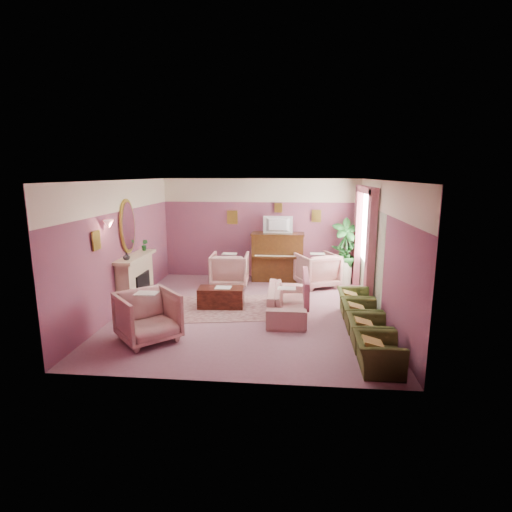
# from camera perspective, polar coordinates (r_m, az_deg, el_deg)

# --- Properties ---
(floor) EXTENTS (5.50, 6.00, 0.01)m
(floor) POSITION_cam_1_polar(r_m,az_deg,el_deg) (8.74, -0.99, -7.92)
(floor) COLOR #936370
(floor) RESTS_ON ground
(ceiling) EXTENTS (5.50, 6.00, 0.01)m
(ceiling) POSITION_cam_1_polar(r_m,az_deg,el_deg) (8.23, -1.06, 10.77)
(ceiling) COLOR silver
(ceiling) RESTS_ON wall_back
(wall_back) EXTENTS (5.50, 0.02, 2.80)m
(wall_back) POSITION_cam_1_polar(r_m,az_deg,el_deg) (11.32, 0.67, 3.92)
(wall_back) COLOR #6C3E5F
(wall_back) RESTS_ON floor
(wall_front) EXTENTS (5.50, 0.02, 2.80)m
(wall_front) POSITION_cam_1_polar(r_m,az_deg,el_deg) (5.48, -4.51, -4.60)
(wall_front) COLOR #6C3E5F
(wall_front) RESTS_ON floor
(wall_left) EXTENTS (0.02, 6.00, 2.80)m
(wall_left) POSITION_cam_1_polar(r_m,az_deg,el_deg) (9.09, -18.51, 1.38)
(wall_left) COLOR #6C3E5F
(wall_left) RESTS_ON floor
(wall_right) EXTENTS (0.02, 6.00, 2.80)m
(wall_right) POSITION_cam_1_polar(r_m,az_deg,el_deg) (8.52, 17.69, 0.77)
(wall_right) COLOR #6C3E5F
(wall_right) RESTS_ON floor
(picture_rail_band) EXTENTS (5.50, 0.01, 0.65)m
(picture_rail_band) POSITION_cam_1_polar(r_m,az_deg,el_deg) (11.22, 0.68, 9.36)
(picture_rail_band) COLOR #F9EBC5
(picture_rail_band) RESTS_ON wall_back
(stripe_panel) EXTENTS (0.01, 3.00, 2.15)m
(stripe_panel) POSITION_cam_1_polar(r_m,az_deg,el_deg) (9.83, 15.92, 0.35)
(stripe_panel) COLOR #B7C8A2
(stripe_panel) RESTS_ON wall_right
(fireplace_surround) EXTENTS (0.30, 1.40, 1.10)m
(fireplace_surround) POSITION_cam_1_polar(r_m,az_deg,el_deg) (9.39, -16.80, -3.51)
(fireplace_surround) COLOR #C9B48C
(fireplace_surround) RESTS_ON floor
(fireplace_inset) EXTENTS (0.18, 0.72, 0.68)m
(fireplace_inset) POSITION_cam_1_polar(r_m,az_deg,el_deg) (9.39, -16.18, -4.42)
(fireplace_inset) COLOR black
(fireplace_inset) RESTS_ON floor
(fire_ember) EXTENTS (0.06, 0.54, 0.10)m
(fire_ember) POSITION_cam_1_polar(r_m,az_deg,el_deg) (9.43, -15.89, -5.48)
(fire_ember) COLOR orange
(fire_ember) RESTS_ON floor
(mantel_shelf) EXTENTS (0.40, 1.55, 0.07)m
(mantel_shelf) POSITION_cam_1_polar(r_m,az_deg,el_deg) (9.25, -16.83, -0.11)
(mantel_shelf) COLOR #C9B48C
(mantel_shelf) RESTS_ON fireplace_surround
(hearth) EXTENTS (0.55, 1.50, 0.02)m
(hearth) POSITION_cam_1_polar(r_m,az_deg,el_deg) (9.47, -15.48, -6.71)
(hearth) COLOR #C9B48C
(hearth) RESTS_ON floor
(mirror_frame) EXTENTS (0.04, 0.72, 1.20)m
(mirror_frame) POSITION_cam_1_polar(r_m,az_deg,el_deg) (9.20, -17.89, 4.06)
(mirror_frame) COLOR #AF9B34
(mirror_frame) RESTS_ON wall_left
(mirror_glass) EXTENTS (0.01, 0.60, 1.06)m
(mirror_glass) POSITION_cam_1_polar(r_m,az_deg,el_deg) (9.19, -17.75, 4.06)
(mirror_glass) COLOR white
(mirror_glass) RESTS_ON wall_left
(sconce_shade) EXTENTS (0.20, 0.20, 0.16)m
(sconce_shade) POSITION_cam_1_polar(r_m,az_deg,el_deg) (8.19, -20.32, 4.29)
(sconce_shade) COLOR #E5877F
(sconce_shade) RESTS_ON wall_left
(piano) EXTENTS (1.40, 0.60, 1.30)m
(piano) POSITION_cam_1_polar(r_m,az_deg,el_deg) (11.10, 3.10, -0.18)
(piano) COLOR #3C210D
(piano) RESTS_ON floor
(piano_keyshelf) EXTENTS (1.30, 0.12, 0.06)m
(piano_keyshelf) POSITION_cam_1_polar(r_m,az_deg,el_deg) (10.75, 3.02, -0.20)
(piano_keyshelf) COLOR #3C210D
(piano_keyshelf) RESTS_ON piano
(piano_keys) EXTENTS (1.20, 0.08, 0.02)m
(piano_keys) POSITION_cam_1_polar(r_m,az_deg,el_deg) (10.74, 3.03, 0.01)
(piano_keys) COLOR #EFE6C4
(piano_keys) RESTS_ON piano
(piano_top) EXTENTS (1.45, 0.65, 0.04)m
(piano_top) POSITION_cam_1_polar(r_m,az_deg,el_deg) (10.99, 3.13, 3.19)
(piano_top) COLOR #3C210D
(piano_top) RESTS_ON piano
(television) EXTENTS (0.80, 0.12, 0.48)m
(television) POSITION_cam_1_polar(r_m,az_deg,el_deg) (10.90, 3.14, 4.66)
(television) COLOR black
(television) RESTS_ON piano
(print_back_left) EXTENTS (0.30, 0.03, 0.38)m
(print_back_left) POSITION_cam_1_polar(r_m,az_deg,el_deg) (11.34, -3.40, 5.54)
(print_back_left) COLOR #AF9B34
(print_back_left) RESTS_ON wall_back
(print_back_right) EXTENTS (0.26, 0.03, 0.34)m
(print_back_right) POSITION_cam_1_polar(r_m,az_deg,el_deg) (11.22, 8.61, 5.67)
(print_back_right) COLOR #AF9B34
(print_back_right) RESTS_ON wall_back
(print_back_mid) EXTENTS (0.22, 0.03, 0.26)m
(print_back_mid) POSITION_cam_1_polar(r_m,az_deg,el_deg) (11.19, 3.23, 6.90)
(print_back_mid) COLOR #AF9B34
(print_back_mid) RESTS_ON wall_back
(print_left_wall) EXTENTS (0.03, 0.28, 0.36)m
(print_left_wall) POSITION_cam_1_polar(r_m,az_deg,el_deg) (7.96, -21.84, 2.08)
(print_left_wall) COLOR #AF9B34
(print_left_wall) RESTS_ON wall_left
(window_blind) EXTENTS (0.03, 1.40, 1.80)m
(window_blind) POSITION_cam_1_polar(r_m,az_deg,el_deg) (9.97, 15.67, 4.16)
(window_blind) COLOR silver
(window_blind) RESTS_ON wall_right
(curtain_left) EXTENTS (0.16, 0.34, 2.60)m
(curtain_left) POSITION_cam_1_polar(r_m,az_deg,el_deg) (9.12, 16.03, 0.92)
(curtain_left) COLOR #AC5766
(curtain_left) RESTS_ON floor
(curtain_right) EXTENTS (0.16, 0.34, 2.60)m
(curtain_right) POSITION_cam_1_polar(r_m,az_deg,el_deg) (10.91, 14.30, 2.73)
(curtain_right) COLOR #AC5766
(curtain_right) RESTS_ON floor
(pelmet) EXTENTS (0.16, 2.20, 0.16)m
(pelmet) POSITION_cam_1_polar(r_m,az_deg,el_deg) (9.88, 15.48, 9.12)
(pelmet) COLOR #AC5766
(pelmet) RESTS_ON wall_right
(mantel_plant) EXTENTS (0.16, 0.16, 0.28)m
(mantel_plant) POSITION_cam_1_polar(r_m,az_deg,el_deg) (9.72, -15.63, 1.53)
(mantel_plant) COLOR #1B541E
(mantel_plant) RESTS_ON mantel_shelf
(mantel_vase) EXTENTS (0.16, 0.16, 0.16)m
(mantel_vase) POSITION_cam_1_polar(r_m,az_deg,el_deg) (8.78, -18.03, -0.07)
(mantel_vase) COLOR #F9EBC5
(mantel_vase) RESTS_ON mantel_shelf
(area_rug) EXTENTS (2.75, 2.17, 0.01)m
(area_rug) POSITION_cam_1_polar(r_m,az_deg,el_deg) (8.98, -4.34, -7.36)
(area_rug) COLOR #956763
(area_rug) RESTS_ON floor
(coffee_table) EXTENTS (1.03, 0.55, 0.45)m
(coffee_table) POSITION_cam_1_polar(r_m,az_deg,el_deg) (8.98, -5.01, -5.90)
(coffee_table) COLOR #38130B
(coffee_table) RESTS_ON floor
(table_paper) EXTENTS (0.35, 0.28, 0.01)m
(table_paper) POSITION_cam_1_polar(r_m,az_deg,el_deg) (8.90, -4.72, -4.50)
(table_paper) COLOR silver
(table_paper) RESTS_ON coffee_table
(sofa) EXTENTS (0.66, 1.99, 0.81)m
(sofa) POSITION_cam_1_polar(r_m,az_deg,el_deg) (8.47, 4.39, -5.72)
(sofa) COLOR tan
(sofa) RESTS_ON floor
(sofa_throw) EXTENTS (0.10, 1.51, 0.55)m
(sofa_throw) POSITION_cam_1_polar(r_m,az_deg,el_deg) (8.42, 7.14, -4.48)
(sofa_throw) COLOR #AC5766
(sofa_throw) RESTS_ON sofa
(floral_armchair_left) EXTENTS (0.95, 0.95, 0.99)m
(floral_armchair_left) POSITION_cam_1_polar(r_m,az_deg,el_deg) (10.53, -3.78, -1.72)
(floral_armchair_left) COLOR tan
(floral_armchair_left) RESTS_ON floor
(floral_armchair_right) EXTENTS (0.95, 0.95, 0.99)m
(floral_armchair_right) POSITION_cam_1_polar(r_m,az_deg,el_deg) (10.62, 8.73, -1.72)
(floral_armchair_right) COLOR tan
(floral_armchair_right) RESTS_ON floor
(floral_armchair_front) EXTENTS (0.95, 0.95, 0.99)m
(floral_armchair_front) POSITION_cam_1_polar(r_m,az_deg,el_deg) (7.39, -15.21, -8.00)
(floral_armchair_front) COLOR tan
(floral_armchair_front) RESTS_ON floor
(olive_chair_a) EXTENTS (0.56, 0.80, 0.69)m
(olive_chair_a) POSITION_cam_1_polar(r_m,az_deg,el_deg) (6.44, 17.11, -12.55)
(olive_chair_a) COLOR #3E4A1D
(olive_chair_a) RESTS_ON floor
(olive_chair_b) EXTENTS (0.56, 0.80, 0.69)m
(olive_chair_b) POSITION_cam_1_polar(r_m,az_deg,el_deg) (7.18, 15.80, -9.89)
(olive_chair_b) COLOR #3E4A1D
(olive_chair_b) RESTS_ON floor
(olive_chair_c) EXTENTS (0.56, 0.80, 0.69)m
(olive_chair_c) POSITION_cam_1_polar(r_m,az_deg,el_deg) (7.94, 14.75, -7.73)
(olive_chair_c) COLOR #3E4A1D
(olive_chair_c) RESTS_ON floor
(olive_chair_d) EXTENTS (0.56, 0.80, 0.69)m
(olive_chair_d) POSITION_cam_1_polar(r_m,az_deg,el_deg) (8.70, 13.90, -5.95)
(olive_chair_d) COLOR #3E4A1D
(olive_chair_d) RESTS_ON floor
(side_table) EXTENTS (0.52, 0.52, 0.70)m
(side_table) POSITION_cam_1_polar(r_m,az_deg,el_deg) (11.09, 12.20, -2.03)
(side_table) COLOR silver
(side_table) RESTS_ON floor
(side_plant_big) EXTENTS (0.30, 0.30, 0.34)m
(side_plant_big) POSITION_cam_1_polar(r_m,az_deg,el_deg) (10.98, 12.31, 0.60)
(side_plant_big) COLOR #1B541E
(side_plant_big) RESTS_ON side_table
(side_plant_small) EXTENTS (0.16, 0.16, 0.28)m
(side_plant_small) POSITION_cam_1_polar(r_m,az_deg,el_deg) (10.91, 12.99, 0.33)
(side_plant_small) COLOR #1B541E
(side_plant_small) RESTS_ON side_table
(palm_pot) EXTENTS (0.34, 0.34, 0.34)m
(palm_pot) POSITION_cam_1_polar(r_m,az_deg,el_deg) (11.08, 12.51, -3.02)
(palm_pot) COLOR brown
(palm_pot) RESTS_ON floor
(palm_plant) EXTENTS (0.76, 0.76, 1.44)m
(palm_plant) POSITION_cam_1_polar(r_m,az_deg,el_deg) (10.89, 12.71, 1.51)
(palm_plant) COLOR #1B541E
(palm_plant) RESTS_ON palm_pot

